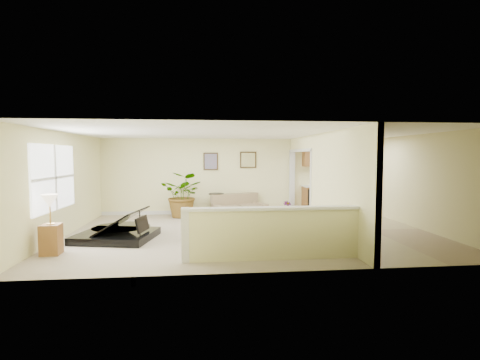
{
  "coord_description": "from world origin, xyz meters",
  "views": [
    {
      "loc": [
        -1.13,
        -8.58,
        1.94
      ],
      "look_at": [
        -0.23,
        0.4,
        1.31
      ],
      "focal_mm": 26.0,
      "sensor_mm": 36.0,
      "label": 1
    }
  ],
  "objects": [
    {
      "name": "pony_half_wall",
      "position": [
        0.08,
        -2.3,
        0.52
      ],
      "size": [
        3.42,
        0.22,
        1.0
      ],
      "color": "#F0EAA3",
      "rests_on": "floor"
    },
    {
      "name": "kitchen_cabinets",
      "position": [
        3.19,
        2.73,
        0.87
      ],
      "size": [
        2.36,
        0.65,
        2.33
      ],
      "color": "brown",
      "rests_on": "floor"
    },
    {
      "name": "palm_plant",
      "position": [
        -1.82,
        2.4,
        0.7
      ],
      "size": [
        1.58,
        1.47,
        1.43
      ],
      "color": "black",
      "rests_on": "floor"
    },
    {
      "name": "wall_art_left",
      "position": [
        -0.95,
        2.97,
        1.75
      ],
      "size": [
        0.48,
        0.04,
        0.58
      ],
      "color": "#3B2C15",
      "rests_on": "back_wall"
    },
    {
      "name": "lamp_stand",
      "position": [
        -4.15,
        -1.54,
        0.5
      ],
      "size": [
        0.37,
        0.37,
        1.19
      ],
      "color": "brown",
      "rests_on": "floor"
    },
    {
      "name": "front_wall",
      "position": [
        0.0,
        -3.0,
        1.25
      ],
      "size": [
        9.0,
        0.04,
        2.5
      ],
      "primitive_type": "cube",
      "color": "#F0EAA3",
      "rests_on": "floor"
    },
    {
      "name": "piano",
      "position": [
        -3.23,
        -0.25,
        0.65
      ],
      "size": [
        2.15,
        2.18,
        1.56
      ],
      "rotation": [
        0.0,
        0.0,
        -0.2
      ],
      "color": "black",
      "rests_on": "floor"
    },
    {
      "name": "left_wall",
      "position": [
        -4.5,
        0.0,
        1.25
      ],
      "size": [
        0.04,
        6.0,
        2.5
      ],
      "primitive_type": "cube",
      "color": "#F0EAA3",
      "rests_on": "floor"
    },
    {
      "name": "right_wall",
      "position": [
        4.5,
        0.0,
        1.25
      ],
      "size": [
        0.04,
        6.0,
        2.5
      ],
      "primitive_type": "cube",
      "color": "#F0EAA3",
      "rests_on": "floor"
    },
    {
      "name": "wall_mirror",
      "position": [
        0.3,
        2.97,
        1.8
      ],
      "size": [
        0.55,
        0.04,
        0.55
      ],
      "color": "#3B2C15",
      "rests_on": "back_wall"
    },
    {
      "name": "small_plant",
      "position": [
        1.45,
        2.18,
        0.21
      ],
      "size": [
        0.33,
        0.33,
        0.49
      ],
      "color": "black",
      "rests_on": "floor"
    },
    {
      "name": "back_wall",
      "position": [
        0.0,
        3.0,
        1.25
      ],
      "size": [
        9.0,
        0.04,
        2.5
      ],
      "primitive_type": "cube",
      "color": "#F0EAA3",
      "rests_on": "floor"
    },
    {
      "name": "floor",
      "position": [
        0.0,
        0.0,
        0.0
      ],
      "size": [
        9.0,
        9.0,
        0.0
      ],
      "primitive_type": "plane",
      "color": "tan",
      "rests_on": "ground"
    },
    {
      "name": "left_window",
      "position": [
        -4.49,
        -0.5,
        1.45
      ],
      "size": [
        0.05,
        2.15,
        1.45
      ],
      "primitive_type": "cube",
      "color": "white",
      "rests_on": "left_wall"
    },
    {
      "name": "kitchen_vinyl",
      "position": [
        3.15,
        0.0,
        0.0
      ],
      "size": [
        2.7,
        6.0,
        0.01
      ],
      "primitive_type": "cube",
      "color": "#9A8D68",
      "rests_on": "floor"
    },
    {
      "name": "accent_table",
      "position": [
        -0.78,
        2.65,
        0.46
      ],
      "size": [
        0.49,
        0.49,
        0.72
      ],
      "color": "black",
      "rests_on": "floor"
    },
    {
      "name": "loveseat",
      "position": [
        -0.05,
        2.38,
        0.35
      ],
      "size": [
        1.93,
        1.44,
        0.93
      ],
      "rotation": [
        0.0,
        0.0,
        0.35
      ],
      "color": "#947C5E",
      "rests_on": "floor"
    },
    {
      "name": "interior_partition",
      "position": [
        1.8,
        0.25,
        1.22
      ],
      "size": [
        0.18,
        5.99,
        2.5
      ],
      "color": "#F0EAA3",
      "rests_on": "floor"
    },
    {
      "name": "piano_bench",
      "position": [
        -1.21,
        -0.53,
        0.23
      ],
      "size": [
        0.5,
        0.77,
        0.47
      ],
      "primitive_type": "cube",
      "rotation": [
        0.0,
        0.0,
        -0.22
      ],
      "color": "black",
      "rests_on": "floor"
    },
    {
      "name": "ceiling",
      "position": [
        0.0,
        0.0,
        2.5
      ],
      "size": [
        9.0,
        6.0,
        0.04
      ],
      "primitive_type": "cube",
      "color": "white",
      "rests_on": "back_wall"
    }
  ]
}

